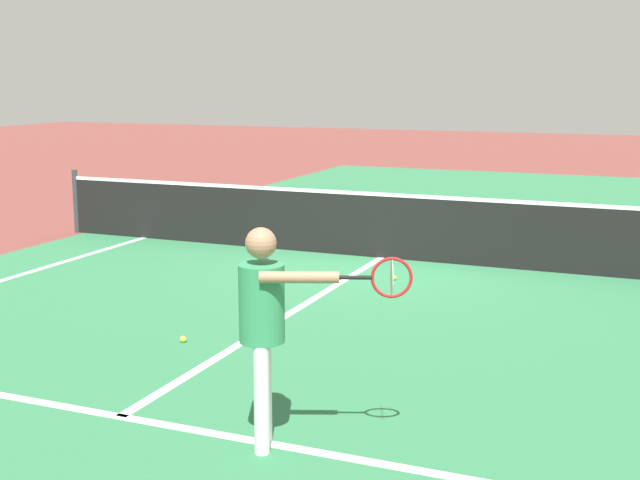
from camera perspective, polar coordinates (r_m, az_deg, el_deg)
The scene contains 8 objects.
ground_plane at distance 12.40m, azimuth 4.15°, elevation -1.21°, with size 60.00×60.00×0.00m, color brown.
court_surface_inbounds at distance 12.40m, azimuth 4.15°, elevation -1.20°, with size 10.62×24.40×0.00m, color #2D7247.
line_service_near at distance 6.88m, azimuth -13.32°, elevation -11.52°, with size 8.22×0.10×0.01m, color white.
line_center_service at distance 9.50m, azimuth -1.98°, elevation -4.92°, with size 0.10×6.40×0.01m, color white.
net at distance 12.31m, azimuth 4.18°, elevation 1.04°, with size 11.01×0.09×1.07m.
player_near at distance 5.88m, azimuth -3.66°, elevation -4.99°, with size 1.18×0.48×1.59m.
tennis_ball_mid_court at distance 8.57m, azimuth -9.22°, elevation -6.63°, with size 0.07×0.07×0.07m, color #CCE033.
tennis_ball_near_net at distance 11.05m, azimuth 5.01°, elevation -2.55°, with size 0.07×0.07×0.07m, color #CCE033.
Camera 1 is at (3.80, -11.52, 2.59)m, focal length 47.42 mm.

